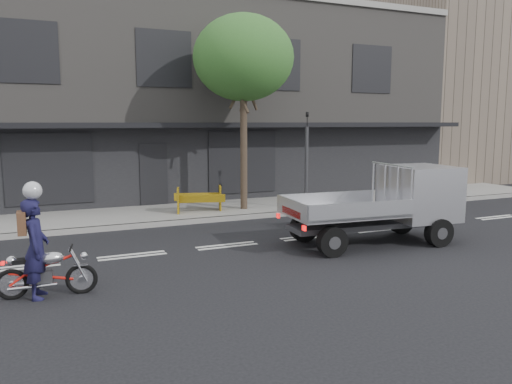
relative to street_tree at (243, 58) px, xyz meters
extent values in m
plane|color=black|center=(-2.20, -4.20, -5.28)|extent=(80.00, 80.00, 0.00)
cube|color=gray|center=(-2.20, 0.50, -5.20)|extent=(32.00, 3.20, 0.15)
cube|color=gray|center=(-2.20, -1.10, -5.20)|extent=(32.00, 0.20, 0.15)
cube|color=slate|center=(-2.20, 7.10, -1.28)|extent=(26.00, 10.00, 8.00)
cube|color=brown|center=(17.80, 7.10, -0.28)|extent=(14.00, 10.00, 10.00)
cylinder|color=#382B21|center=(0.00, 0.00, -3.28)|extent=(0.24, 0.24, 4.00)
ellipsoid|color=#2C5C22|center=(0.00, 0.00, 0.02)|extent=(3.40, 3.40, 2.89)
cylinder|color=#2D2D30|center=(2.00, -0.85, -3.78)|extent=(0.12, 0.12, 3.00)
imported|color=black|center=(2.00, -0.85, -2.03)|extent=(0.08, 0.10, 0.50)
torus|color=black|center=(-7.09, -6.31, -5.00)|extent=(0.58, 0.16, 0.58)
torus|color=black|center=(-5.91, -6.48, -5.00)|extent=(0.58, 0.16, 0.58)
cube|color=#2D2D30|center=(-6.54, -6.39, -4.91)|extent=(0.32, 0.24, 0.24)
ellipsoid|color=silver|center=(-6.41, -6.41, -4.56)|extent=(0.50, 0.33, 0.23)
cube|color=black|center=(-6.82, -6.35, -4.58)|extent=(0.48, 0.26, 0.07)
cylinder|color=black|center=(-6.06, -6.46, -4.40)|extent=(0.10, 0.51, 0.03)
imported|color=#161438|center=(-6.65, -6.40, -4.37)|extent=(0.52, 0.72, 1.82)
cylinder|color=black|center=(-0.28, -6.18, -4.92)|extent=(0.74, 0.32, 0.72)
cylinder|color=black|center=(-0.15, -4.57, -4.92)|extent=(0.74, 0.32, 0.72)
cylinder|color=black|center=(2.75, -6.42, -4.92)|extent=(0.74, 0.32, 0.72)
cylinder|color=black|center=(2.88, -4.81, -4.92)|extent=(0.74, 0.32, 0.72)
cube|color=#2D2D30|center=(1.30, -5.49, -4.75)|extent=(4.44, 1.30, 0.13)
cube|color=silver|center=(2.77, -5.61, -3.99)|extent=(1.75, 1.84, 1.43)
cube|color=black|center=(2.77, -5.61, -3.58)|extent=(1.55, 1.73, 0.52)
cube|color=silver|center=(0.49, -5.43, -4.40)|extent=(2.99, 2.08, 0.10)
camera|label=1|loc=(-6.53, -15.95, -2.12)|focal=35.00mm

